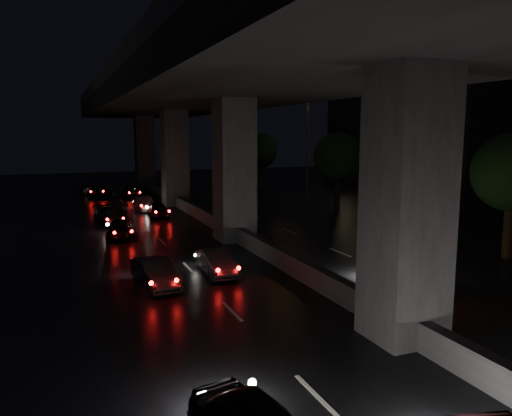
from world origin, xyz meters
TOP-DOWN VIEW (x-y plane):
  - ground at (0.00, 0.00)m, footprint 120.00×120.00m
  - viaduct at (0.00, 5.00)m, footprint 12.00×80.00m
  - median_barrier at (0.00, 5.00)m, footprint 0.45×70.00m
  - building_right_far at (27.00, 20.00)m, footprint 12.00×22.00m
  - tree_b at (11.00, -4.00)m, footprint 3.80×3.80m
  - tree_c at (11.00, 12.00)m, footprint 3.80×3.80m
  - tree_d at (11.00, 28.00)m, footprint 3.80×3.80m
  - streetlight_far at (10.97, 18.00)m, footprint 2.52×0.44m
  - car_3 at (2.73, -6.42)m, footprint 1.85×3.94m
  - car_4 at (-5.90, -2.20)m, footprint 1.58×3.53m
  - car_5 at (-3.10, -1.43)m, footprint 1.17×3.24m
  - car_6 at (-6.10, 7.93)m, footprint 1.97×3.47m
  - car_7 at (-6.03, 12.35)m, footprint 2.51×4.32m
  - car_8 at (-2.62, 14.29)m, footprint 1.57×3.38m
  - car_9 at (-3.06, 17.75)m, footprint 1.23×3.46m
  - car_10 at (-2.75, 26.39)m, footprint 2.51×4.40m
  - car_11 at (-5.94, 28.03)m, footprint 2.95×4.98m

SIDE VIEW (x-z plane):
  - ground at x=0.00m, z-range 0.00..0.00m
  - median_barrier at x=0.00m, z-range 0.00..0.85m
  - car_5 at x=-3.10m, z-range 0.00..1.06m
  - car_3 at x=2.73m, z-range 0.00..1.11m
  - car_6 at x=-6.10m, z-range 0.00..1.11m
  - car_8 at x=-2.62m, z-range 0.00..1.12m
  - car_4 at x=-5.90m, z-range 0.00..1.12m
  - car_9 at x=-3.06m, z-range 0.00..1.13m
  - car_10 at x=-2.75m, z-range 0.00..1.16m
  - car_7 at x=-6.03m, z-range 0.00..1.18m
  - car_11 at x=-5.94m, z-range 0.00..1.30m
  - tree_b at x=11.00m, z-range 1.13..7.26m
  - tree_c at x=11.00m, z-range 1.13..7.26m
  - tree_d at x=11.00m, z-range 1.13..7.26m
  - streetlight_far at x=10.97m, z-range 1.16..10.16m
  - building_right_far at x=27.00m, z-range 0.00..15.00m
  - viaduct at x=0.00m, z-range 3.09..13.59m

